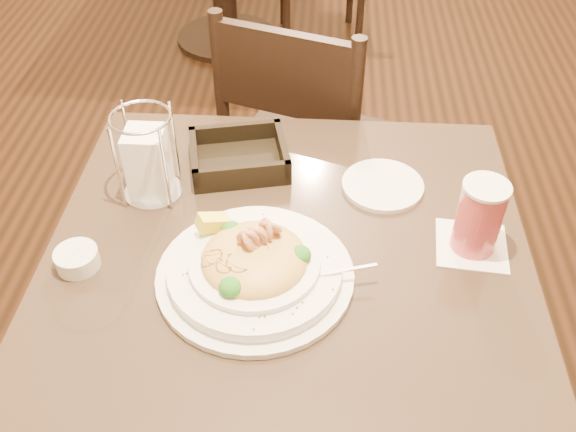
# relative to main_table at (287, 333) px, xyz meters

# --- Properties ---
(main_table) EXTENTS (0.90, 0.90, 0.74)m
(main_table) POSITION_rel_main_table_xyz_m (0.00, 0.00, 0.00)
(main_table) COLOR black
(main_table) RESTS_ON ground
(dining_chair_near) EXTENTS (0.53, 0.53, 0.93)m
(dining_chair_near) POSITION_rel_main_table_xyz_m (0.00, 0.68, -0.01)
(dining_chair_near) COLOR black
(dining_chair_near) RESTS_ON ground
(pasta_bowl) EXTENTS (0.39, 0.35, 0.11)m
(pasta_bowl) POSITION_rel_main_table_xyz_m (-0.05, -0.06, 0.27)
(pasta_bowl) COLOR white
(pasta_bowl) RESTS_ON main_table
(drink_glass) EXTENTS (0.14, 0.14, 0.15)m
(drink_glass) POSITION_rel_main_table_xyz_m (0.34, 0.05, 0.31)
(drink_glass) COLOR white
(drink_glass) RESTS_ON main_table
(bread_basket) EXTENTS (0.23, 0.21, 0.06)m
(bread_basket) POSITION_rel_main_table_xyz_m (-0.12, 0.26, 0.26)
(bread_basket) COLOR black
(bread_basket) RESTS_ON main_table
(napkin_caddy) EXTENTS (0.12, 0.12, 0.19)m
(napkin_caddy) POSITION_rel_main_table_xyz_m (-0.28, 0.16, 0.32)
(napkin_caddy) COLOR silver
(napkin_caddy) RESTS_ON main_table
(side_plate) EXTENTS (0.22, 0.22, 0.01)m
(side_plate) POSITION_rel_main_table_xyz_m (0.18, 0.21, 0.24)
(side_plate) COLOR white
(side_plate) RESTS_ON main_table
(butter_ramekin) EXTENTS (0.08, 0.08, 0.03)m
(butter_ramekin) POSITION_rel_main_table_xyz_m (-0.38, -0.05, 0.25)
(butter_ramekin) COLOR white
(butter_ramekin) RESTS_ON main_table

